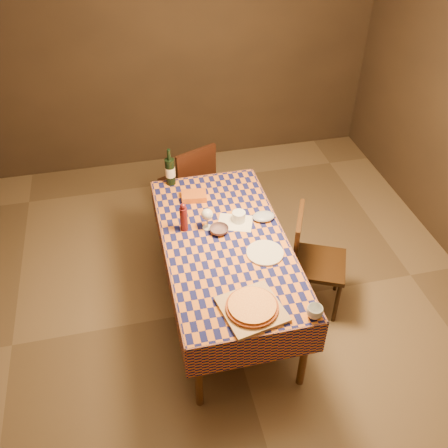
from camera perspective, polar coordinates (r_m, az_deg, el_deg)
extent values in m
plane|color=brown|center=(4.36, 0.15, -9.55)|extent=(5.00, 5.00, 0.00)
cube|color=#34271D|center=(5.66, -5.88, 19.32)|extent=(4.50, 0.10, 2.70)
cylinder|color=brown|center=(3.52, -2.95, -16.59)|extent=(0.06, 0.06, 0.75)
cylinder|color=brown|center=(3.66, 9.19, -14.20)|extent=(0.06, 0.06, 0.75)
cylinder|color=brown|center=(4.65, -6.73, 0.34)|extent=(0.06, 0.06, 0.75)
cylinder|color=brown|center=(4.75, 2.37, 1.64)|extent=(0.06, 0.06, 0.75)
cube|color=brown|center=(3.83, 0.17, -2.31)|extent=(0.90, 1.80, 0.03)
cube|color=brown|center=(3.82, 0.17, -2.08)|extent=(0.92, 1.82, 0.02)
cube|color=brown|center=(3.33, 3.83, -14.21)|extent=(0.94, 0.01, 0.30)
cube|color=brown|center=(4.60, -2.41, 4.03)|extent=(0.94, 0.01, 0.30)
cube|color=brown|center=(3.86, -6.60, -4.65)|extent=(0.01, 1.84, 0.30)
cube|color=brown|center=(4.01, 6.65, -2.57)|extent=(0.01, 1.84, 0.30)
cube|color=#AD8451|center=(3.32, 3.22, -9.71)|extent=(0.45, 0.45, 0.02)
cylinder|color=#963E19|center=(3.31, 3.23, -9.46)|extent=(0.41, 0.41, 0.02)
cylinder|color=orange|center=(3.29, 3.24, -9.26)|extent=(0.38, 0.38, 0.02)
cylinder|color=#501215|center=(3.86, -4.62, 0.57)|extent=(0.06, 0.06, 0.21)
sphere|color=#501215|center=(3.78, -4.72, 2.05)|extent=(0.05, 0.05, 0.05)
imported|color=#59434B|center=(3.87, -0.56, -0.69)|extent=(0.19, 0.19, 0.05)
cylinder|color=silver|center=(3.93, -1.90, -0.41)|extent=(0.08, 0.08, 0.01)
cylinder|color=silver|center=(3.90, -1.91, 0.10)|extent=(0.01, 0.01, 0.09)
sphere|color=silver|center=(3.84, -1.94, 1.11)|extent=(0.09, 0.09, 0.09)
ellipsoid|color=#3C070B|center=(3.85, -1.94, 0.99)|extent=(0.06, 0.06, 0.04)
cylinder|color=black|center=(4.37, -6.17, 5.97)|extent=(0.10, 0.10, 0.25)
cylinder|color=black|center=(4.28, -6.33, 7.89)|extent=(0.04, 0.04, 0.10)
cylinder|color=beige|center=(4.37, -6.17, 5.97)|extent=(0.11, 0.11, 0.09)
cylinder|color=silver|center=(3.97, 1.70, 0.83)|extent=(0.12, 0.12, 0.09)
cube|color=#BD5718|center=(4.22, -3.45, 3.21)|extent=(0.22, 0.17, 0.05)
cylinder|color=silver|center=(3.71, 4.71, -3.31)|extent=(0.31, 0.31, 0.02)
imported|color=silver|center=(3.32, 10.33, -9.87)|extent=(0.14, 0.14, 0.09)
cube|color=silver|center=(3.98, 1.29, 0.17)|extent=(0.33, 0.29, 0.00)
ellipsoid|color=#92A0BB|center=(4.01, 4.55, 0.87)|extent=(0.21, 0.18, 0.05)
cube|color=black|center=(4.98, -4.31, 4.65)|extent=(0.55, 0.55, 0.04)
cube|color=black|center=(4.70, -3.16, 6.01)|extent=(0.40, 0.19, 0.46)
cylinder|color=black|center=(5.32, -3.56, 4.14)|extent=(0.04, 0.04, 0.43)
cylinder|color=black|center=(5.18, -6.92, 2.78)|extent=(0.04, 0.04, 0.43)
cylinder|color=black|center=(5.07, -1.38, 2.21)|extent=(0.04, 0.04, 0.43)
cylinder|color=black|center=(4.93, -4.85, 0.73)|extent=(0.04, 0.04, 0.43)
cube|color=black|center=(4.16, 10.83, -4.51)|extent=(0.56, 0.56, 0.04)
cube|color=black|center=(3.99, 8.41, -1.56)|extent=(0.21, 0.40, 0.46)
cylinder|color=black|center=(4.21, 12.75, -8.80)|extent=(0.04, 0.04, 0.43)
cylinder|color=black|center=(4.46, 12.91, -5.39)|extent=(0.04, 0.04, 0.43)
cylinder|color=black|center=(4.20, 7.83, -8.18)|extent=(0.04, 0.04, 0.43)
cylinder|color=black|center=(4.45, 8.30, -4.79)|extent=(0.04, 0.04, 0.43)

